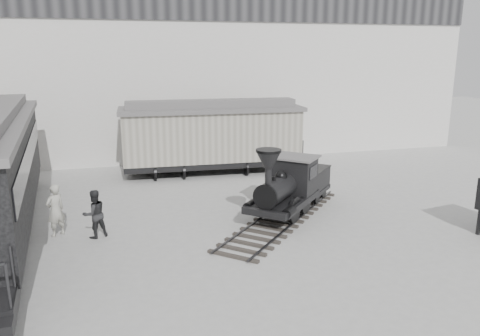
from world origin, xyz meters
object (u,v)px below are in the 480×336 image
object	(u,v)px
locomotive	(289,188)
boxcar	(212,135)
visitor_a	(55,210)
visitor_b	(94,214)

from	to	relation	value
locomotive	boxcar	bearing A→B (deg)	144.68
boxcar	visitor_a	size ratio (longest dim) A/B	5.15
locomotive	boxcar	xyz separation A→B (m)	(-1.47, 7.41, 0.96)
boxcar	visitor_a	bearing A→B (deg)	-131.61
boxcar	visitor_a	world-z (taller)	boxcar
boxcar	locomotive	bearing A→B (deg)	-75.85
boxcar	visitor_b	bearing A→B (deg)	-123.94
visitor_b	boxcar	bearing A→B (deg)	-151.09
visitor_a	visitor_b	size ratio (longest dim) A/B	1.09
visitor_a	visitor_b	distance (m)	1.41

